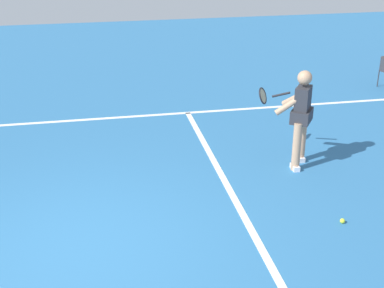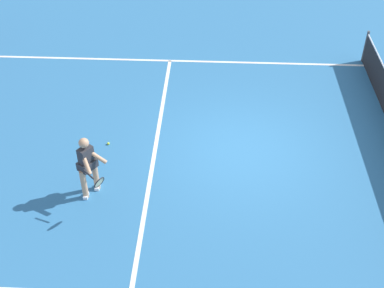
# 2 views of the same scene
# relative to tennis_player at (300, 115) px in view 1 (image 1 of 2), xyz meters

# --- Properties ---
(ground_plane) EXTENTS (28.44, 28.44, 0.00)m
(ground_plane) POSITION_rel_tennis_player_xyz_m (-1.75, 3.42, -0.85)
(ground_plane) COLOR teal
(service_line_marking) EXTENTS (8.82, 0.10, 0.01)m
(service_line_marking) POSITION_rel_tennis_player_xyz_m (-1.75, 1.25, -0.84)
(service_line_marking) COLOR white
(service_line_marking) RESTS_ON ground
(sideline_right_marking) EXTENTS (0.10, 19.88, 0.01)m
(sideline_right_marking) POSITION_rel_tennis_player_xyz_m (2.66, 3.42, -0.84)
(sideline_right_marking) COLOR white
(sideline_right_marking) RESTS_ON ground
(tennis_player) EXTENTS (1.09, 0.76, 1.55)m
(tennis_player) POSITION_rel_tennis_player_xyz_m (0.00, 0.00, 0.00)
(tennis_player) COLOR tan
(tennis_player) RESTS_ON ground
(tennis_ball_near) EXTENTS (0.07, 0.07, 0.07)m
(tennis_ball_near) POSITION_rel_tennis_player_xyz_m (-1.79, 0.04, -0.81)
(tennis_ball_near) COLOR #D1E533
(tennis_ball_near) RESTS_ON ground
(water_bottle) EXTENTS (0.07, 0.07, 0.24)m
(water_bottle) POSITION_rel_tennis_player_xyz_m (3.24, -1.30, -0.73)
(water_bottle) COLOR #4C9EE5
(water_bottle) RESTS_ON ground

